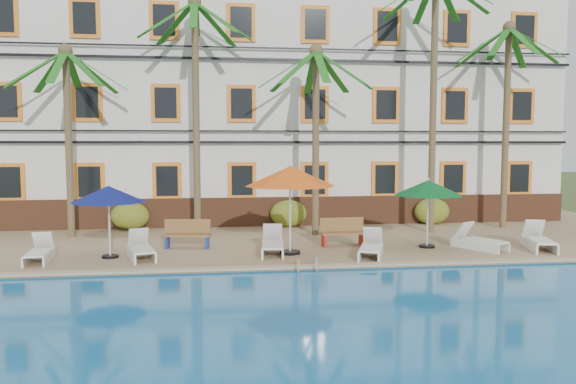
{
  "coord_description": "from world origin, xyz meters",
  "views": [
    {
      "loc": [
        -2.48,
        -15.91,
        3.67
      ],
      "look_at": [
        -0.11,
        3.0,
        2.0
      ],
      "focal_mm": 35.0,
      "sensor_mm": 36.0,
      "label": 1
    }
  ],
  "objects": [
    {
      "name": "shrub_right",
      "position": [
        6.46,
        6.6,
        0.8
      ],
      "size": [
        1.5,
        0.9,
        1.1
      ],
      "primitive_type": "ellipsoid",
      "color": "#1A5317",
      "rests_on": "pool_deck"
    },
    {
      "name": "umbrella_blue",
      "position": [
        -5.7,
        1.16,
        2.15
      ],
      "size": [
        2.22,
        2.22,
        2.23
      ],
      "color": "black",
      "rests_on": "pool_deck"
    },
    {
      "name": "bench_left",
      "position": [
        -3.48,
        2.46,
        0.72
      ],
      "size": [
        1.55,
        0.67,
        0.93
      ],
      "color": "olive",
      "rests_on": "pool_deck"
    },
    {
      "name": "palm_c",
      "position": [
        1.11,
        4.5,
        4.8
      ],
      "size": [
        4.22,
        4.22,
        7.01
      ],
      "color": "brown",
      "rests_on": "pool_deck"
    },
    {
      "name": "shrub_mid",
      "position": [
        0.37,
        6.6,
        0.8
      ],
      "size": [
        1.5,
        0.9,
        1.1
      ],
      "primitive_type": "ellipsoid",
      "color": "#1A5317",
      "rests_on": "pool_deck"
    },
    {
      "name": "palm_b",
      "position": [
        -3.26,
        5.53,
        5.87
      ],
      "size": [
        4.22,
        4.22,
        8.86
      ],
      "color": "brown",
      "rests_on": "pool_deck"
    },
    {
      "name": "hotel_building",
      "position": [
        0.0,
        9.98,
        5.37
      ],
      "size": [
        25.4,
        6.44,
        10.22
      ],
      "color": "silver",
      "rests_on": "pool_deck"
    },
    {
      "name": "lounger_e",
      "position": [
        5.86,
        1.09,
        0.52
      ],
      "size": [
        1.44,
        1.85,
        0.84
      ],
      "color": "white",
      "rests_on": "pool_deck"
    },
    {
      "name": "lounger_d",
      "position": [
        2.09,
        0.34,
        0.52
      ],
      "size": [
        1.2,
        1.87,
        0.83
      ],
      "color": "white",
      "rests_on": "pool_deck"
    },
    {
      "name": "swimming_pool",
      "position": [
        0.0,
        -7.0,
        0.1
      ],
      "size": [
        26.0,
        12.0,
        0.2
      ],
      "primitive_type": "cube",
      "color": "#166BAB",
      "rests_on": "ground"
    },
    {
      "name": "pool_ladder",
      "position": [
        -0.11,
        -1.0,
        0.25
      ],
      "size": [
        0.54,
        0.74,
        0.74
      ],
      "color": "silver",
      "rests_on": "ground"
    },
    {
      "name": "palm_d",
      "position": [
        5.61,
        4.57,
        6.44
      ],
      "size": [
        4.22,
        4.22,
        9.87
      ],
      "color": "brown",
      "rests_on": "pool_deck"
    },
    {
      "name": "palm_e",
      "position": [
        8.99,
        5.39,
        5.5
      ],
      "size": [
        4.22,
        4.22,
        8.22
      ],
      "color": "brown",
      "rests_on": "pool_deck"
    },
    {
      "name": "umbrella_red",
      "position": [
        -0.29,
        1.05,
        2.64
      ],
      "size": [
        2.8,
        2.8,
        2.79
      ],
      "color": "black",
      "rests_on": "pool_deck"
    },
    {
      "name": "lounger_a",
      "position": [
        -7.63,
        0.87,
        0.51
      ],
      "size": [
        0.75,
        1.73,
        0.8
      ],
      "color": "white",
      "rests_on": "pool_deck"
    },
    {
      "name": "palm_a",
      "position": [
        -7.8,
        5.16,
        4.75
      ],
      "size": [
        4.22,
        4.22,
        6.94
      ],
      "color": "brown",
      "rests_on": "pool_deck"
    },
    {
      "name": "ground",
      "position": [
        0.0,
        0.0,
        0.0
      ],
      "size": [
        100.0,
        100.0,
        0.0
      ],
      "primitive_type": "plane",
      "color": "#384C23",
      "rests_on": "ground"
    },
    {
      "name": "shrub_left",
      "position": [
        -5.93,
        6.6,
        0.8
      ],
      "size": [
        1.5,
        0.9,
        1.1
      ],
      "primitive_type": "ellipsoid",
      "color": "#1A5317",
      "rests_on": "pool_deck"
    },
    {
      "name": "pool_coping",
      "position": [
        0.0,
        -0.9,
        0.28
      ],
      "size": [
        30.0,
        0.35,
        0.06
      ],
      "primitive_type": "cube",
      "color": "tan",
      "rests_on": "pool_deck"
    },
    {
      "name": "bench_right",
      "position": [
        1.62,
        2.22,
        0.72
      ],
      "size": [
        1.53,
        0.56,
        0.93
      ],
      "color": "olive",
      "rests_on": "pool_deck"
    },
    {
      "name": "lounger_c",
      "position": [
        -0.82,
        1.16,
        0.53
      ],
      "size": [
        0.84,
        1.91,
        0.88
      ],
      "color": "white",
      "rests_on": "pool_deck"
    },
    {
      "name": "lounger_f",
      "position": [
        7.77,
        0.82,
        0.54
      ],
      "size": [
        1.16,
        2.02,
        0.9
      ],
      "color": "white",
      "rests_on": "pool_deck"
    },
    {
      "name": "pool_deck",
      "position": [
        0.0,
        5.0,
        0.12
      ],
      "size": [
        30.0,
        12.0,
        0.25
      ],
      "primitive_type": "cube",
      "color": "tan",
      "rests_on": "ground"
    },
    {
      "name": "umbrella_green",
      "position": [
        4.31,
        1.57,
        2.2
      ],
      "size": [
        2.29,
        2.29,
        2.29
      ],
      "color": "black",
      "rests_on": "pool_deck"
    },
    {
      "name": "lounger_b",
      "position": [
        -4.77,
        0.95,
        0.52
      ],
      "size": [
        1.08,
        1.89,
        0.84
      ],
      "color": "white",
      "rests_on": "pool_deck"
    }
  ]
}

